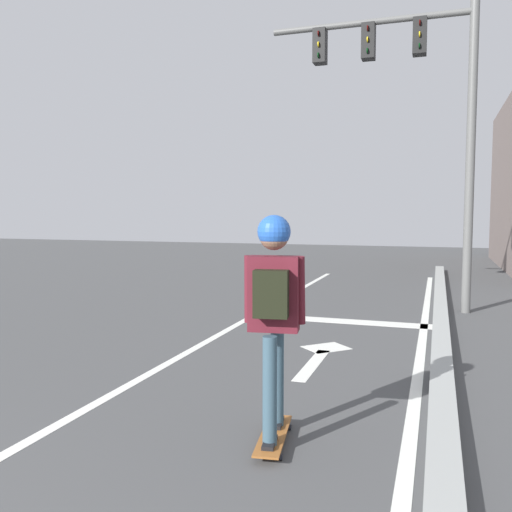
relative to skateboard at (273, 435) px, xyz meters
The scene contains 9 objects.
lane_line_center 2.60m from the skateboard, 135.74° to the left, with size 0.12×20.00×0.01m, color silver.
lane_line_curbside 2.09m from the skateboard, 60.60° to the left, with size 0.12×20.00×0.01m, color silver.
stop_bar 4.98m from the skateboard, 93.98° to the left, with size 3.04×0.40×0.01m, color silver.
lane_arrow_stem 2.28m from the skateboard, 94.88° to the left, with size 0.16×1.40×0.01m, color silver.
lane_arrow_head 3.12m from the skateboard, 93.55° to the left, with size 0.56×0.44×0.01m, color silver.
curb_strip 2.22m from the skateboard, 54.97° to the left, with size 0.24×24.00×0.14m, color #9CA09D.
skateboard is the anchor object (origin of this frame).
skater 1.12m from the skateboard, 81.73° to the right, with size 0.47×0.64×1.73m.
traffic_signal_mast 7.64m from the skateboard, 83.98° to the left, with size 3.74×0.34×5.58m.
Camera 1 is at (3.44, 0.20, 1.83)m, focal length 37.93 mm.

